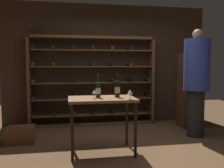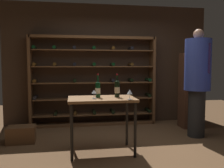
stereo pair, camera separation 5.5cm
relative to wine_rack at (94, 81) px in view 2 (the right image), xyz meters
name	(u,v)px [view 2 (the right image)]	position (x,y,z in m)	size (l,w,h in m)	color
ground_plane	(126,150)	(0.37, -1.77, -1.01)	(9.95, 9.95, 0.00)	brown
back_wall	(108,64)	(0.37, 0.21, 0.38)	(4.80, 0.10, 2.79)	#3D2B1E
wine_rack	(94,81)	(0.00, 0.00, 0.00)	(2.85, 0.32, 2.03)	brown
tasting_table	(102,104)	(-0.03, -1.82, -0.24)	(1.03, 0.66, 0.87)	brown
person_bystander_dark_jacket	(197,78)	(1.87, -1.24, 0.13)	(0.49, 0.49, 2.05)	black
wine_crate	(21,134)	(-1.38, -1.10, -0.86)	(0.48, 0.34, 0.29)	brown
display_cabinet	(191,91)	(2.10, -0.57, -0.19)	(0.44, 0.36, 1.64)	#4C2D1E
wine_bottle_gold_foil	(117,88)	(0.22, -1.78, 0.00)	(0.08, 0.08, 0.37)	black
wine_bottle_amber_reserve	(98,89)	(-0.08, -1.77, -0.01)	(0.08, 0.08, 0.37)	black
wine_glass_stemmed_center	(94,92)	(-0.15, -1.88, -0.04)	(0.07, 0.07, 0.14)	silver
wine_glass_stemmed_left	(130,92)	(0.36, -2.07, -0.03)	(0.08, 0.08, 0.15)	silver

